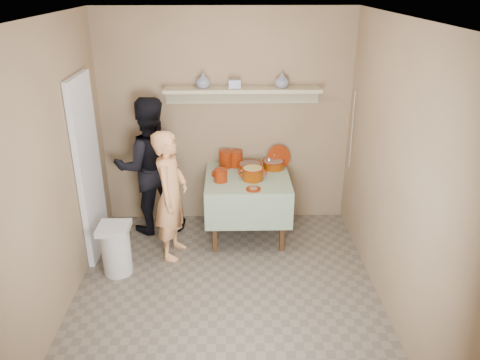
{
  "coord_description": "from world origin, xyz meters",
  "views": [
    {
      "loc": [
        0.05,
        -3.69,
        2.9
      ],
      "look_at": [
        0.15,
        0.75,
        0.95
      ],
      "focal_mm": 35.0,
      "sensor_mm": 36.0,
      "label": 1
    }
  ],
  "objects_px": {
    "serving_table": "(248,186)",
    "cazuela_rice": "(253,173)",
    "person_cook": "(171,195)",
    "person_helper": "(149,166)",
    "trash_bin": "(116,249)"
  },
  "relations": [
    {
      "from": "person_cook",
      "to": "person_helper",
      "type": "relative_size",
      "value": 0.87
    },
    {
      "from": "serving_table",
      "to": "cazuela_rice",
      "type": "bearing_deg",
      "value": -57.78
    },
    {
      "from": "person_helper",
      "to": "serving_table",
      "type": "distance_m",
      "value": 1.19
    },
    {
      "from": "person_helper",
      "to": "cazuela_rice",
      "type": "height_order",
      "value": "person_helper"
    },
    {
      "from": "person_cook",
      "to": "serving_table",
      "type": "height_order",
      "value": "person_cook"
    },
    {
      "from": "cazuela_rice",
      "to": "trash_bin",
      "type": "height_order",
      "value": "cazuela_rice"
    },
    {
      "from": "person_cook",
      "to": "trash_bin",
      "type": "relative_size",
      "value": 2.6
    },
    {
      "from": "cazuela_rice",
      "to": "trash_bin",
      "type": "xyz_separation_m",
      "value": [
        -1.45,
        -0.69,
        -0.56
      ]
    },
    {
      "from": "trash_bin",
      "to": "cazuela_rice",
      "type": "bearing_deg",
      "value": 25.34
    },
    {
      "from": "serving_table",
      "to": "person_cook",
      "type": "bearing_deg",
      "value": -153.44
    },
    {
      "from": "person_cook",
      "to": "serving_table",
      "type": "bearing_deg",
      "value": -52.08
    },
    {
      "from": "serving_table",
      "to": "cazuela_rice",
      "type": "relative_size",
      "value": 2.95
    },
    {
      "from": "serving_table",
      "to": "cazuela_rice",
      "type": "distance_m",
      "value": 0.23
    },
    {
      "from": "serving_table",
      "to": "person_helper",
      "type": "bearing_deg",
      "value": 171.74
    },
    {
      "from": "person_cook",
      "to": "person_helper",
      "type": "bearing_deg",
      "value": 39.85
    }
  ]
}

